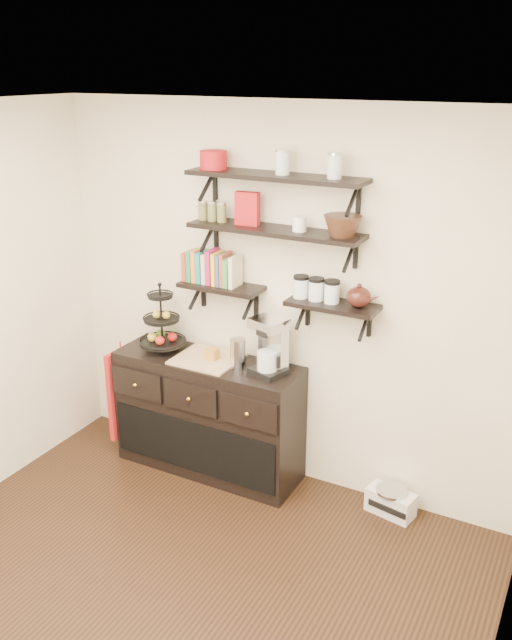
% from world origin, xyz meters
% --- Properties ---
extents(floor, '(3.50, 3.50, 0.00)m').
position_xyz_m(floor, '(0.00, 0.00, 0.00)').
color(floor, black).
rests_on(floor, ground).
extents(ceiling, '(3.50, 3.50, 0.02)m').
position_xyz_m(ceiling, '(0.00, 0.00, 2.70)').
color(ceiling, white).
rests_on(ceiling, back_wall).
extents(back_wall, '(3.50, 0.02, 2.70)m').
position_xyz_m(back_wall, '(0.00, 1.75, 1.35)').
color(back_wall, white).
rests_on(back_wall, ground).
extents(right_wall, '(0.02, 3.50, 2.70)m').
position_xyz_m(right_wall, '(1.75, 0.00, 1.35)').
color(right_wall, white).
rests_on(right_wall, ground).
extents(shelf_top, '(1.20, 0.27, 0.23)m').
position_xyz_m(shelf_top, '(0.00, 1.62, 2.23)').
color(shelf_top, black).
rests_on(shelf_top, back_wall).
extents(shelf_mid, '(1.20, 0.27, 0.23)m').
position_xyz_m(shelf_mid, '(0.00, 1.62, 1.88)').
color(shelf_mid, black).
rests_on(shelf_mid, back_wall).
extents(shelf_low_left, '(0.60, 0.25, 0.23)m').
position_xyz_m(shelf_low_left, '(-0.42, 1.63, 1.43)').
color(shelf_low_left, black).
rests_on(shelf_low_left, back_wall).
extents(shelf_low_right, '(0.60, 0.25, 0.23)m').
position_xyz_m(shelf_low_right, '(0.42, 1.63, 1.43)').
color(shelf_low_right, black).
rests_on(shelf_low_right, back_wall).
extents(cookbooks, '(0.40, 0.15, 0.26)m').
position_xyz_m(cookbooks, '(-0.49, 1.63, 1.57)').
color(cookbooks, '#AC3B24').
rests_on(cookbooks, shelf_low_left).
extents(glass_canisters, '(0.32, 0.10, 0.13)m').
position_xyz_m(glass_canisters, '(0.30, 1.63, 1.51)').
color(glass_canisters, silver).
rests_on(glass_canisters, shelf_low_right).
extents(sideboard, '(1.40, 0.50, 0.92)m').
position_xyz_m(sideboard, '(-0.48, 1.51, 0.45)').
color(sideboard, black).
rests_on(sideboard, floor).
extents(fruit_stand, '(0.34, 0.34, 0.50)m').
position_xyz_m(fruit_stand, '(-0.87, 1.52, 1.07)').
color(fruit_stand, black).
rests_on(fruit_stand, sideboard).
extents(candle, '(0.08, 0.08, 0.08)m').
position_xyz_m(candle, '(-0.44, 1.51, 0.96)').
color(candle, '#AD7428').
rests_on(candle, sideboard).
extents(coffee_maker, '(0.27, 0.27, 0.41)m').
position_xyz_m(coffee_maker, '(0.01, 1.54, 1.09)').
color(coffee_maker, black).
rests_on(coffee_maker, sideboard).
extents(thermal_carafe, '(0.11, 0.11, 0.22)m').
position_xyz_m(thermal_carafe, '(-0.22, 1.49, 1.01)').
color(thermal_carafe, silver).
rests_on(thermal_carafe, sideboard).
extents(apron, '(0.04, 0.31, 0.72)m').
position_xyz_m(apron, '(-1.21, 1.41, 0.51)').
color(apron, '#AF1A12').
rests_on(apron, sideboard).
extents(radio, '(0.35, 0.25, 0.19)m').
position_xyz_m(radio, '(0.91, 1.61, 0.10)').
color(radio, silver).
rests_on(radio, floor).
extents(recipe_box, '(0.17, 0.08, 0.22)m').
position_xyz_m(recipe_box, '(-0.20, 1.61, 2.01)').
color(recipe_box, '#A31216').
rests_on(recipe_box, shelf_mid).
extents(walnut_bowl, '(0.24, 0.24, 0.13)m').
position_xyz_m(walnut_bowl, '(0.47, 1.61, 1.96)').
color(walnut_bowl, black).
rests_on(walnut_bowl, shelf_mid).
extents(ramekins, '(0.09, 0.09, 0.10)m').
position_xyz_m(ramekins, '(0.18, 1.61, 1.95)').
color(ramekins, white).
rests_on(ramekins, shelf_mid).
extents(teapot, '(0.22, 0.17, 0.16)m').
position_xyz_m(teapot, '(0.59, 1.63, 1.53)').
color(teapot, '#34140F').
rests_on(teapot, shelf_low_right).
extents(red_pot, '(0.18, 0.18, 0.12)m').
position_xyz_m(red_pot, '(-0.46, 1.61, 2.31)').
color(red_pot, '#A31216').
rests_on(red_pot, shelf_top).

